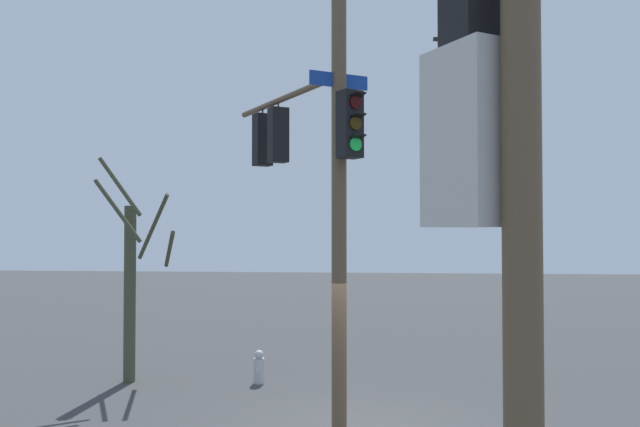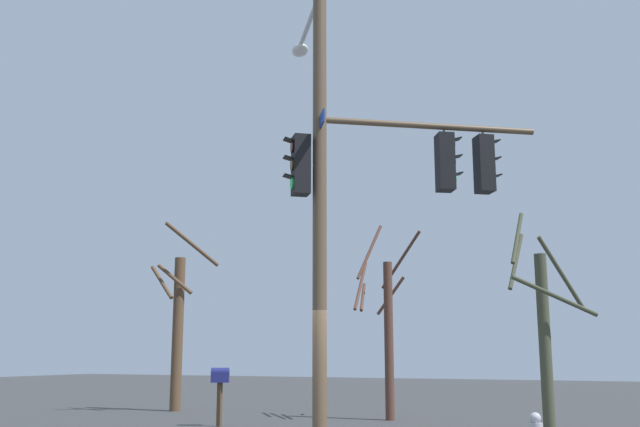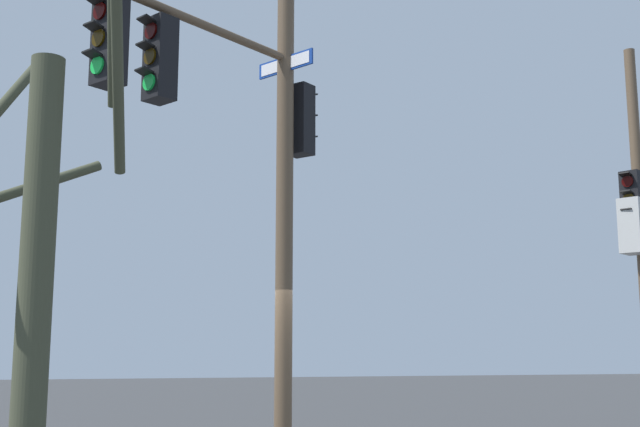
% 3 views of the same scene
% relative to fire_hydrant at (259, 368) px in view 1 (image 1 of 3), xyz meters
% --- Properties ---
extents(main_signal_pole_assembly, '(5.23, 2.90, 9.08)m').
position_rel_fire_hydrant_xyz_m(main_signal_pole_assembly, '(-2.78, -1.48, 4.77)').
color(main_signal_pole_assembly, brown).
rests_on(main_signal_pole_assembly, ground).
extents(secondary_pole_assembly, '(0.73, 0.62, 7.46)m').
position_rel_fire_hydrant_xyz_m(secondary_pole_assembly, '(-10.45, -3.30, 3.58)').
color(secondary_pole_assembly, brown).
rests_on(secondary_pole_assembly, ground).
extents(fire_hydrant, '(0.38, 0.24, 0.73)m').
position_rel_fire_hydrant_xyz_m(fire_hydrant, '(0.00, 0.00, 0.00)').
color(fire_hydrant, '#B2B2B7').
rests_on(fire_hydrant, ground).
extents(bare_tree_corner, '(1.83, 1.83, 4.99)m').
position_rel_fire_hydrant_xyz_m(bare_tree_corner, '(-0.12, 2.87, 1.91)').
color(bare_tree_corner, '#424632').
rests_on(bare_tree_corner, ground).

